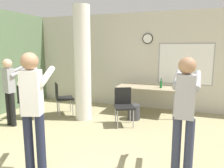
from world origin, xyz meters
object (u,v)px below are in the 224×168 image
(chair_table_front, at_px, (124,104))
(person_watching_back, at_px, (10,87))
(chair_by_left_wall, at_px, (27,98))
(person_playing_side, at_px, (185,108))
(chair_near_pillar, at_px, (62,96))
(person_playing_front, at_px, (33,104))
(bottle_on_table, at_px, (161,84))
(folding_table, at_px, (147,88))

(chair_table_front, relative_size, person_watching_back, 0.56)
(chair_by_left_wall, distance_m, person_playing_side, 4.12)
(person_playing_side, bearing_deg, person_watching_back, 168.58)
(chair_table_front, distance_m, person_watching_back, 2.64)
(chair_near_pillar, height_order, person_playing_front, person_playing_front)
(chair_by_left_wall, distance_m, person_playing_front, 2.76)
(chair_by_left_wall, relative_size, person_playing_side, 0.51)
(bottle_on_table, xyz_separation_m, chair_by_left_wall, (-3.21, -1.34, -0.34))
(bottle_on_table, bearing_deg, chair_near_pillar, -161.73)
(person_playing_front, height_order, person_playing_side, person_playing_front)
(bottle_on_table, distance_m, person_playing_front, 3.59)
(folding_table, bearing_deg, chair_table_front, -107.38)
(chair_table_front, distance_m, chair_near_pillar, 1.79)
(person_watching_back, height_order, person_playing_side, person_playing_side)
(person_watching_back, bearing_deg, chair_table_front, 20.43)
(bottle_on_table, distance_m, chair_near_pillar, 2.66)
(bottle_on_table, bearing_deg, folding_table, 168.35)
(folding_table, relative_size, bottle_on_table, 6.18)
(chair_by_left_wall, xyz_separation_m, person_playing_front, (1.85, -1.98, 0.52))
(chair_table_front, distance_m, person_playing_front, 2.46)
(folding_table, distance_m, chair_by_left_wall, 3.17)
(chair_table_front, bearing_deg, folding_table, 72.62)
(bottle_on_table, bearing_deg, person_watching_back, -148.82)
(bottle_on_table, height_order, chair_by_left_wall, bottle_on_table)
(chair_by_left_wall, height_order, chair_near_pillar, same)
(chair_table_front, relative_size, person_playing_side, 0.51)
(folding_table, bearing_deg, person_watching_back, -144.43)
(person_watching_back, bearing_deg, folding_table, 35.57)
(person_watching_back, bearing_deg, chair_by_left_wall, 94.23)
(folding_table, bearing_deg, person_playing_front, -106.01)
(person_watching_back, bearing_deg, chair_near_pillar, 58.68)
(person_watching_back, relative_size, person_playing_side, 0.92)
(folding_table, distance_m, person_playing_front, 3.55)
(folding_table, relative_size, person_playing_side, 0.95)
(person_playing_front, bearing_deg, chair_by_left_wall, 133.08)
(folding_table, height_order, chair_table_front, chair_table_front)
(chair_by_left_wall, bearing_deg, chair_near_pillar, 36.31)
(chair_table_front, height_order, person_watching_back, person_watching_back)
(chair_table_front, height_order, person_playing_side, person_playing_side)
(chair_by_left_wall, height_order, person_watching_back, person_watching_back)
(person_playing_front, bearing_deg, person_playing_side, 17.60)
(bottle_on_table, height_order, person_watching_back, person_watching_back)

